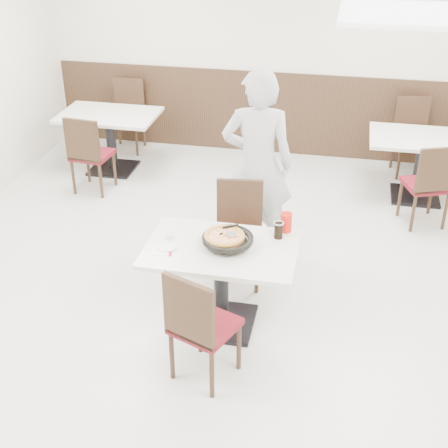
% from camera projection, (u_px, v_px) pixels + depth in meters
% --- Properties ---
extents(floor, '(7.00, 7.00, 0.00)m').
position_uv_depth(floor, '(218.00, 297.00, 5.61)').
color(floor, '#B9BAB5').
rests_on(floor, ground).
extents(wall_back, '(6.00, 0.04, 2.80)m').
position_uv_depth(wall_back, '(275.00, 49.00, 7.92)').
color(wall_back, beige).
rests_on(wall_back, floor).
extents(wainscot_back, '(5.90, 0.03, 1.10)m').
position_uv_depth(wainscot_back, '(272.00, 113.00, 8.32)').
color(wainscot_back, black).
rests_on(wainscot_back, floor).
extents(main_table, '(1.30, 0.95, 0.75)m').
position_uv_depth(main_table, '(221.00, 286.00, 5.11)').
color(main_table, beige).
rests_on(main_table, floor).
extents(chair_near, '(0.55, 0.55, 0.95)m').
position_uv_depth(chair_near, '(205.00, 323.00, 4.53)').
color(chair_near, black).
rests_on(chair_near, floor).
extents(chair_far, '(0.47, 0.47, 0.95)m').
position_uv_depth(chair_far, '(238.00, 236.00, 5.62)').
color(chair_far, black).
rests_on(chair_far, floor).
extents(trivet, '(0.12, 0.12, 0.04)m').
position_uv_depth(trivet, '(227.00, 244.00, 4.94)').
color(trivet, black).
rests_on(trivet, main_table).
extents(pizza_pan, '(0.36, 0.36, 0.01)m').
position_uv_depth(pizza_pan, '(228.00, 242.00, 4.92)').
color(pizza_pan, black).
rests_on(pizza_pan, trivet).
extents(pizza, '(0.35, 0.35, 0.02)m').
position_uv_depth(pizza, '(224.00, 238.00, 4.94)').
color(pizza, '#C98941').
rests_on(pizza, pizza_pan).
extents(pizza_server, '(0.09, 0.11, 0.00)m').
position_uv_depth(pizza_server, '(232.00, 234.00, 4.93)').
color(pizza_server, silver).
rests_on(pizza_server, pizza).
extents(napkin, '(0.18, 0.18, 0.00)m').
position_uv_depth(napkin, '(161.00, 250.00, 4.88)').
color(napkin, white).
rests_on(napkin, main_table).
extents(side_plate, '(0.18, 0.18, 0.01)m').
position_uv_depth(side_plate, '(167.00, 246.00, 4.92)').
color(side_plate, white).
rests_on(side_plate, napkin).
extents(fork, '(0.03, 0.17, 0.00)m').
position_uv_depth(fork, '(169.00, 243.00, 4.95)').
color(fork, silver).
rests_on(fork, side_plate).
extents(cola_glass, '(0.08, 0.08, 0.13)m').
position_uv_depth(cola_glass, '(278.00, 231.00, 5.03)').
color(cola_glass, black).
rests_on(cola_glass, main_table).
extents(red_cup, '(0.11, 0.11, 0.16)m').
position_uv_depth(red_cup, '(286.00, 222.00, 5.12)').
color(red_cup, '#B5140D').
rests_on(red_cup, main_table).
extents(diner_person, '(0.72, 0.51, 1.86)m').
position_uv_depth(diner_person, '(257.00, 165.00, 5.89)').
color(diner_person, '#B5B6BA').
rests_on(diner_person, floor).
extents(bg_table_left, '(1.29, 0.95, 0.75)m').
position_uv_depth(bg_table_left, '(111.00, 142.00, 7.88)').
color(bg_table_left, beige).
rests_on(bg_table_left, floor).
extents(bg_chair_left_near, '(0.46, 0.46, 0.95)m').
position_uv_depth(bg_chair_left_near, '(92.00, 153.00, 7.32)').
color(bg_chair_left_near, black).
rests_on(bg_chair_left_near, floor).
extents(bg_chair_left_far, '(0.43, 0.43, 0.95)m').
position_uv_depth(bg_chair_left_far, '(126.00, 117.00, 8.41)').
color(bg_chair_left_far, black).
rests_on(bg_chair_left_far, floor).
extents(bg_table_right, '(1.25, 0.88, 0.75)m').
position_uv_depth(bg_table_right, '(419.00, 168.00, 7.19)').
color(bg_table_right, beige).
rests_on(bg_table_right, floor).
extents(bg_chair_right_near, '(0.54, 0.54, 0.95)m').
position_uv_depth(bg_chair_right_near, '(426.00, 183.00, 6.60)').
color(bg_chair_right_near, black).
rests_on(bg_chair_right_near, floor).
extents(bg_chair_right_far, '(0.49, 0.49, 0.95)m').
position_uv_depth(bg_chair_right_far, '(413.00, 138.00, 7.72)').
color(bg_chair_right_far, black).
rests_on(bg_chair_right_far, floor).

